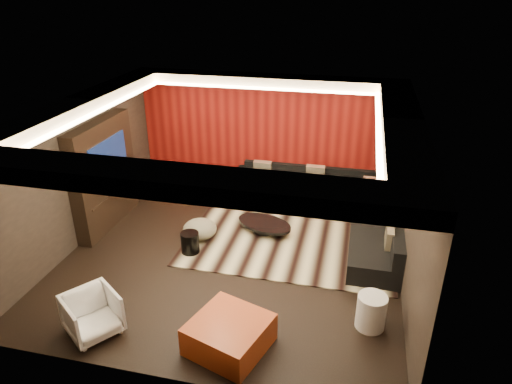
% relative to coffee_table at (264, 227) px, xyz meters
% --- Properties ---
extents(floor, '(6.00, 6.00, 0.02)m').
position_rel_coffee_table_xyz_m(floor, '(-0.39, -0.95, -0.13)').
color(floor, black).
rests_on(floor, ground).
extents(ceiling, '(6.00, 6.00, 0.02)m').
position_rel_coffee_table_xyz_m(ceiling, '(-0.39, -0.95, 2.69)').
color(ceiling, silver).
rests_on(ceiling, ground).
extents(wall_back, '(6.00, 0.02, 2.80)m').
position_rel_coffee_table_xyz_m(wall_back, '(-0.39, 2.06, 1.28)').
color(wall_back, black).
rests_on(wall_back, ground).
extents(wall_left, '(0.02, 6.00, 2.80)m').
position_rel_coffee_table_xyz_m(wall_left, '(-3.40, -0.95, 1.28)').
color(wall_left, black).
rests_on(wall_left, ground).
extents(wall_right, '(0.02, 6.00, 2.80)m').
position_rel_coffee_table_xyz_m(wall_right, '(2.62, -0.95, 1.28)').
color(wall_right, black).
rests_on(wall_right, ground).
extents(red_feature_wall, '(5.98, 0.05, 2.78)m').
position_rel_coffee_table_xyz_m(red_feature_wall, '(-0.39, 2.02, 1.28)').
color(red_feature_wall, '#6B0C0A').
rests_on(red_feature_wall, ground).
extents(soffit_back, '(6.00, 0.60, 0.22)m').
position_rel_coffee_table_xyz_m(soffit_back, '(-0.39, 1.75, 2.57)').
color(soffit_back, silver).
rests_on(soffit_back, ground).
extents(soffit_front, '(6.00, 0.60, 0.22)m').
position_rel_coffee_table_xyz_m(soffit_front, '(-0.39, -3.65, 2.57)').
color(soffit_front, silver).
rests_on(soffit_front, ground).
extents(soffit_left, '(0.60, 4.80, 0.22)m').
position_rel_coffee_table_xyz_m(soffit_left, '(-3.09, -0.95, 2.57)').
color(soffit_left, silver).
rests_on(soffit_left, ground).
extents(soffit_right, '(0.60, 4.80, 0.22)m').
position_rel_coffee_table_xyz_m(soffit_right, '(2.31, -0.95, 2.57)').
color(soffit_right, silver).
rests_on(soffit_right, ground).
extents(cove_back, '(4.80, 0.08, 0.04)m').
position_rel_coffee_table_xyz_m(cove_back, '(-0.39, 1.41, 2.48)').
color(cove_back, '#FFD899').
rests_on(cove_back, ground).
extents(cove_front, '(4.80, 0.08, 0.04)m').
position_rel_coffee_table_xyz_m(cove_front, '(-0.39, -3.31, 2.48)').
color(cove_front, '#FFD899').
rests_on(cove_front, ground).
extents(cove_left, '(0.08, 4.80, 0.04)m').
position_rel_coffee_table_xyz_m(cove_left, '(-2.75, -0.95, 2.48)').
color(cove_left, '#FFD899').
rests_on(cove_left, ground).
extents(cove_right, '(0.08, 4.80, 0.04)m').
position_rel_coffee_table_xyz_m(cove_right, '(1.97, -0.95, 2.48)').
color(cove_right, '#FFD899').
rests_on(cove_right, ground).
extents(tv_surround, '(0.30, 2.00, 2.20)m').
position_rel_coffee_table_xyz_m(tv_surround, '(-3.24, -0.35, 0.98)').
color(tv_surround, black).
rests_on(tv_surround, ground).
extents(tv_screen, '(0.04, 1.30, 0.80)m').
position_rel_coffee_table_xyz_m(tv_screen, '(-3.08, -0.35, 1.33)').
color(tv_screen, black).
rests_on(tv_screen, ground).
extents(tv_shelf, '(0.04, 1.60, 0.04)m').
position_rel_coffee_table_xyz_m(tv_shelf, '(-3.08, -0.35, 0.58)').
color(tv_shelf, black).
rests_on(tv_shelf, ground).
extents(rug, '(4.01, 3.01, 0.02)m').
position_rel_coffee_table_xyz_m(rug, '(0.56, -0.10, -0.11)').
color(rug, beige).
rests_on(rug, floor).
extents(coffee_table, '(1.50, 1.50, 0.20)m').
position_rel_coffee_table_xyz_m(coffee_table, '(0.00, 0.00, 0.00)').
color(coffee_table, black).
rests_on(coffee_table, rug).
extents(drum_stool, '(0.41, 0.41, 0.40)m').
position_rel_coffee_table_xyz_m(drum_stool, '(-1.19, -1.07, 0.10)').
color(drum_stool, black).
rests_on(drum_stool, rug).
extents(striped_pouf, '(0.73, 0.73, 0.37)m').
position_rel_coffee_table_xyz_m(striped_pouf, '(-1.19, -0.53, 0.08)').
color(striped_pouf, beige).
rests_on(striped_pouf, rug).
extents(white_side_table, '(0.54, 0.54, 0.54)m').
position_rel_coffee_table_xyz_m(white_side_table, '(2.11, -2.35, 0.15)').
color(white_side_table, white).
rests_on(white_side_table, floor).
extents(orange_ottoman, '(1.25, 1.25, 0.44)m').
position_rel_coffee_table_xyz_m(orange_ottoman, '(0.20, -3.22, 0.10)').
color(orange_ottoman, '#A72415').
rests_on(orange_ottoman, floor).
extents(armchair, '(0.99, 0.98, 0.65)m').
position_rel_coffee_table_xyz_m(armchair, '(-1.80, -3.39, 0.21)').
color(armchair, white).
rests_on(armchair, floor).
extents(sectional_sofa, '(3.65, 3.50, 0.75)m').
position_rel_coffee_table_xyz_m(sectional_sofa, '(1.34, 0.91, 0.14)').
color(sectional_sofa, black).
rests_on(sectional_sofa, floor).
extents(throw_pillows, '(3.09, 2.81, 0.50)m').
position_rel_coffee_table_xyz_m(throw_pillows, '(1.45, 0.95, 0.50)').
color(throw_pillows, beige).
rests_on(throw_pillows, sectional_sofa).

